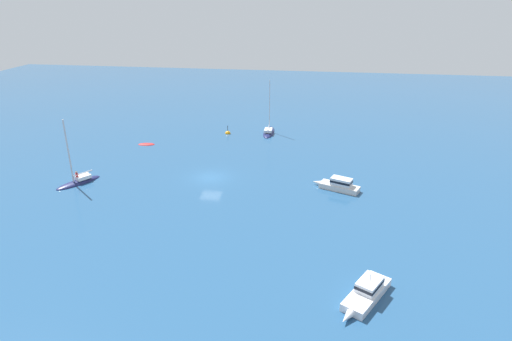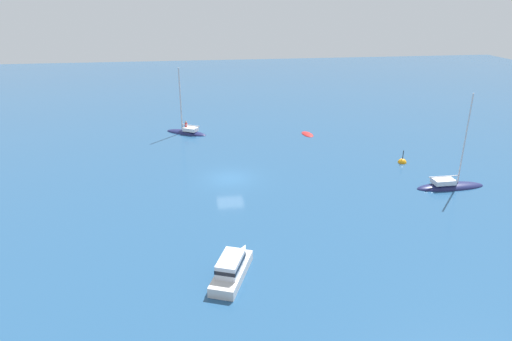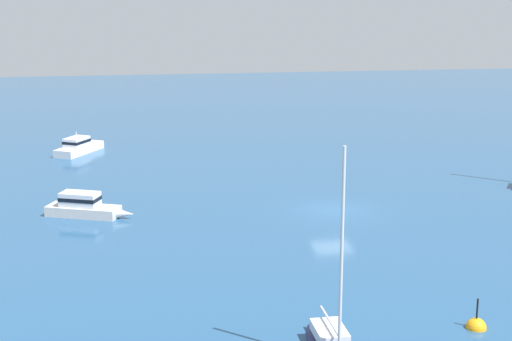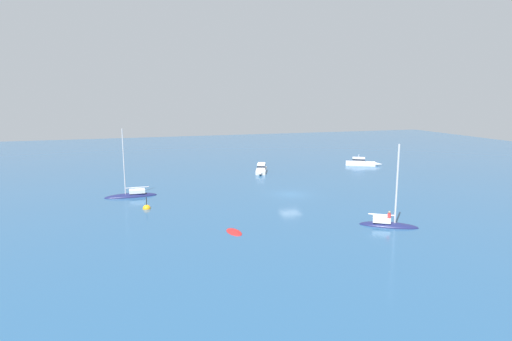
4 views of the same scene
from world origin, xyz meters
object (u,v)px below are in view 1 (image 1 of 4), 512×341
launch (366,292)px  launch_1 (339,185)px  sloop_1 (79,181)px  channel_buoy (228,134)px  skiff (147,145)px  sloop (269,132)px

launch → launch_1: launch is taller
launch → sloop_1: bearing=-87.1°
sloop_1 → channel_buoy: 25.80m
skiff → launch_1: (-11.94, -28.26, 0.62)m
sloop_1 → launch_1: size_ratio=1.49×
sloop_1 → channel_buoy: size_ratio=4.76×
sloop → launch_1: sloop is taller
skiff → channel_buoy: bearing=-155.0°
skiff → launch_1: 30.69m
launch → skiff: size_ratio=2.32×
sloop_1 → skiff: bearing=-157.9°
launch_1 → sloop_1: bearing=26.9°
sloop_1 → channel_buoy: bearing=-179.7°
launch → launch_1: (19.23, 1.56, 0.06)m
skiff → launch: bearing=125.6°
channel_buoy → sloop_1: bearing=148.1°
channel_buoy → launch: bearing=-153.9°
sloop → launch: sloop is taller
sloop_1 → launch: sloop_1 is taller
launch → launch_1: 19.30m
sloop_1 → sloop: bearing=171.4°
sloop_1 → launch: (-16.44, -32.44, 0.34)m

